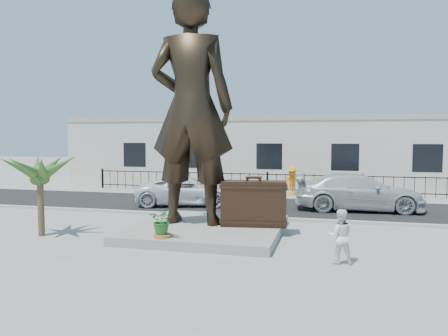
% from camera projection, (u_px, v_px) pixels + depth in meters
% --- Properties ---
extents(ground, '(100.00, 100.00, 0.00)m').
position_uv_depth(ground, '(209.00, 244.00, 13.91)').
color(ground, '#9E9991').
rests_on(ground, ground).
extents(street, '(40.00, 7.00, 0.01)m').
position_uv_depth(street, '(253.00, 205.00, 21.66)').
color(street, black).
rests_on(street, ground).
extents(curb, '(40.00, 0.25, 0.12)m').
position_uv_depth(curb, '(238.00, 217.00, 18.26)').
color(curb, '#A5A399').
rests_on(curb, ground).
extents(far_sidewalk, '(40.00, 2.50, 0.02)m').
position_uv_depth(far_sidewalk, '(265.00, 195.00, 25.53)').
color(far_sidewalk, '#9E9991').
rests_on(far_sidewalk, ground).
extents(plinth, '(5.20, 5.20, 0.30)m').
position_uv_depth(plinth, '(207.00, 229.00, 15.47)').
color(plinth, gray).
rests_on(plinth, ground).
extents(fence, '(22.00, 0.10, 1.20)m').
position_uv_depth(fence, '(267.00, 183.00, 26.26)').
color(fence, black).
rests_on(fence, ground).
extents(building, '(28.00, 7.00, 4.40)m').
position_uv_depth(building, '(276.00, 154.00, 30.20)').
color(building, silver).
rests_on(building, ground).
extents(statue, '(3.08, 2.07, 8.32)m').
position_uv_depth(statue, '(191.00, 108.00, 15.51)').
color(statue, black).
rests_on(statue, plinth).
extents(suitcase, '(2.33, 1.01, 1.59)m').
position_uv_depth(suitcase, '(254.00, 203.00, 15.25)').
color(suitcase, black).
rests_on(suitcase, plinth).
extents(tourist, '(0.78, 0.64, 1.49)m').
position_uv_depth(tourist, '(340.00, 236.00, 11.78)').
color(tourist, white).
rests_on(tourist, ground).
extents(car_white, '(5.45, 3.46, 1.40)m').
position_uv_depth(car_white, '(187.00, 191.00, 21.77)').
color(car_white, silver).
rests_on(car_white, street).
extents(car_silver, '(5.97, 2.80, 1.68)m').
position_uv_depth(car_silver, '(359.00, 192.00, 20.23)').
color(car_silver, silver).
rests_on(car_silver, street).
extents(worker, '(1.23, 1.09, 1.66)m').
position_uv_depth(worker, '(292.00, 181.00, 25.01)').
color(worker, orange).
rests_on(worker, far_sidewalk).
extents(palm_tree, '(1.80, 1.80, 3.20)m').
position_uv_depth(palm_tree, '(42.00, 236.00, 15.09)').
color(palm_tree, '#2F5820').
rests_on(palm_tree, ground).
extents(planter, '(0.56, 0.56, 0.40)m').
position_uv_depth(planter, '(163.00, 240.00, 13.58)').
color(planter, '#A6652C').
rests_on(planter, ground).
extents(shrub, '(0.82, 0.72, 0.85)m').
position_uv_depth(shrub, '(162.00, 221.00, 13.53)').
color(shrub, '#206423').
rests_on(shrub, planter).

